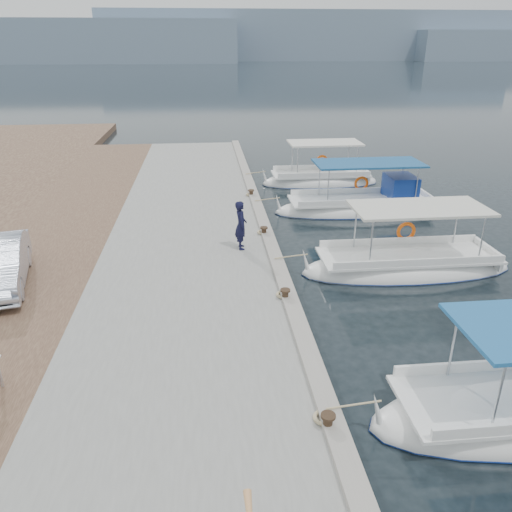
{
  "coord_description": "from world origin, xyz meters",
  "views": [
    {
      "loc": [
        -2.39,
        -10.49,
        7.06
      ],
      "look_at": [
        -1.0,
        3.02,
        1.2
      ],
      "focal_mm": 35.0,
      "sensor_mm": 36.0,
      "label": 1
    }
  ],
  "objects_px": {
    "fishing_caique_c": "(407,267)",
    "fisherman": "(241,225)",
    "fishing_caique_d": "(363,207)",
    "fishing_caique_e": "(320,182)"
  },
  "relations": [
    {
      "from": "fishing_caique_d",
      "to": "fishing_caique_c",
      "type": "bearing_deg",
      "value": -93.94
    },
    {
      "from": "fishing_caique_e",
      "to": "fishing_caique_d",
      "type": "bearing_deg",
      "value": -79.7
    },
    {
      "from": "fishing_caique_c",
      "to": "fisherman",
      "type": "relative_size",
      "value": 4.25
    },
    {
      "from": "fishing_caique_c",
      "to": "fisherman",
      "type": "xyz_separation_m",
      "value": [
        -5.43,
        1.34,
        1.22
      ]
    },
    {
      "from": "fishing_caique_c",
      "to": "fishing_caique_d",
      "type": "relative_size",
      "value": 0.92
    },
    {
      "from": "fishing_caique_d",
      "to": "fishing_caique_e",
      "type": "distance_m",
      "value": 4.92
    },
    {
      "from": "fishing_caique_c",
      "to": "fishing_caique_d",
      "type": "height_order",
      "value": "same"
    },
    {
      "from": "fishing_caique_e",
      "to": "fisherman",
      "type": "relative_size",
      "value": 3.72
    },
    {
      "from": "fishing_caique_d",
      "to": "fisherman",
      "type": "relative_size",
      "value": 4.64
    },
    {
      "from": "fishing_caique_e",
      "to": "fisherman",
      "type": "bearing_deg",
      "value": -116.9
    }
  ]
}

